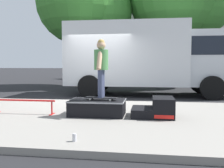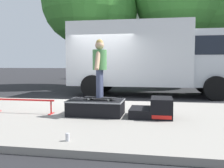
% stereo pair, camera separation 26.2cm
% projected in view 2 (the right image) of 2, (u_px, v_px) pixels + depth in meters
% --- Properties ---
extents(ground_plane, '(140.00, 140.00, 0.00)m').
position_uv_depth(ground_plane, '(96.00, 101.00, 9.24)').
color(ground_plane, black).
extents(sidewalk_slab, '(50.00, 5.00, 0.12)m').
position_uv_depth(sidewalk_slab, '(66.00, 117.00, 6.29)').
color(sidewalk_slab, gray).
rests_on(sidewalk_slab, ground).
extents(skate_box, '(1.31, 0.83, 0.37)m').
position_uv_depth(skate_box, '(96.00, 107.00, 6.17)').
color(skate_box, black).
rests_on(skate_box, sidewalk_slab).
extents(kicker_ramp, '(0.96, 0.81, 0.45)m').
position_uv_depth(kicker_ramp, '(155.00, 109.00, 5.92)').
color(kicker_ramp, black).
rests_on(kicker_ramp, sidewalk_slab).
extents(grind_rail, '(1.62, 0.28, 0.35)m').
position_uv_depth(grind_rail, '(23.00, 102.00, 6.42)').
color(grind_rail, red).
rests_on(grind_rail, sidewalk_slab).
extents(skateboard, '(0.80, 0.31, 0.07)m').
position_uv_depth(skateboard, '(100.00, 98.00, 6.12)').
color(skateboard, black).
rests_on(skateboard, skate_box).
extents(skater_kid, '(0.33, 0.70, 1.37)m').
position_uv_depth(skater_kid, '(100.00, 63.00, 6.06)').
color(skater_kid, '#3F4766').
rests_on(skater_kid, skateboard).
extents(soda_can, '(0.07, 0.07, 0.13)m').
position_uv_depth(soda_can, '(68.00, 137.00, 4.09)').
color(soda_can, silver).
rests_on(soda_can, sidewalk_slab).
extents(box_truck, '(6.91, 2.63, 3.05)m').
position_uv_depth(box_truck, '(153.00, 55.00, 10.91)').
color(box_truck, silver).
rests_on(box_truck, ground).
extents(street_tree_main, '(5.58, 5.07, 7.53)m').
position_uv_depth(street_tree_main, '(90.00, 4.00, 14.99)').
color(street_tree_main, brown).
rests_on(street_tree_main, ground).
extents(house_behind, '(9.54, 8.22, 8.40)m').
position_uv_depth(house_behind, '(187.00, 30.00, 22.30)').
color(house_behind, silver).
rests_on(house_behind, ground).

